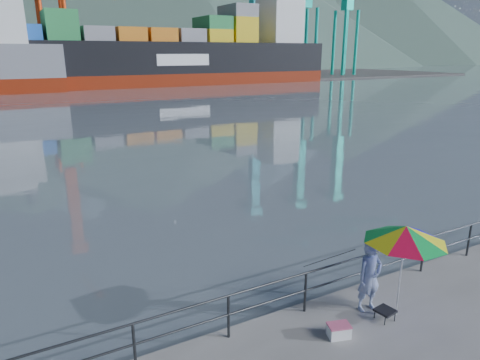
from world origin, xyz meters
The scene contains 11 objects.
harbor_water centered at (0.00, 130.00, 0.00)m, with size 500.00×280.00×0.00m, color slate.
far_dock centered at (10.00, 93.00, 0.00)m, with size 200.00×40.00×0.40m, color #514F4C.
guardrail centered at (0.00, 1.70, 0.52)m, with size 22.00×0.06×1.03m.
port_cranes centered at (31.00, 84.00, 16.00)m, with size 116.00×28.00×38.40m.
container_stacks centered at (30.97, 93.16, 2.89)m, with size 58.00×5.40×7.80m.
fisherman centered at (2.35, 1.07, 0.85)m, with size 0.62×0.41×1.71m, color #334E97.
beach_umbrella centered at (2.78, 0.57, 2.03)m, with size 2.33×2.33×2.22m.
folding_stool centered at (2.40, 0.56, 0.14)m, with size 0.44×0.44×0.26m.
cooler_bag centered at (1.07, 0.59, 0.13)m, with size 0.46×0.30×0.26m, color white.
fishing_rod centered at (2.03, 2.17, 0.00)m, with size 0.02×0.02×1.86m, color black.
container_ship centered at (26.46, 75.35, 5.81)m, with size 63.15×10.53×18.10m.
Camera 1 is at (-4.51, -5.26, 5.84)m, focal length 32.00 mm.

